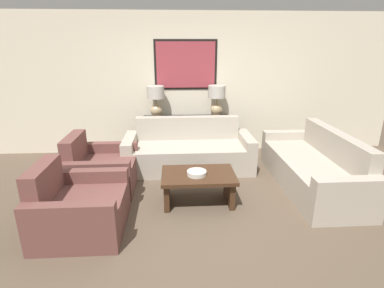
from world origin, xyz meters
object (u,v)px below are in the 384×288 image
object	(u,v)px
coffee_table	(198,182)
decorative_bowl	(197,173)
table_lamp_right	(217,98)
armchair_near_back_wall	(100,170)
table_lamp_left	(156,99)
armchair_near_camera	(79,208)
console_table	(187,136)
couch_by_back_wall	(189,152)
couch_by_side	(313,168)

from	to	relation	value
coffee_table	decorative_bowl	distance (m)	0.16
table_lamp_right	armchair_near_back_wall	size ratio (longest dim) A/B	0.60
table_lamp_left	armchair_near_camera	distance (m)	2.73
console_table	couch_by_back_wall	xyz separation A→B (m)	(0.00, -0.70, -0.08)
console_table	table_lamp_left	distance (m)	0.93
console_table	table_lamp_right	world-z (taller)	table_lamp_right
table_lamp_right	couch_by_side	world-z (taller)	table_lamp_right
armchair_near_camera	table_lamp_right	bearing A→B (deg)	52.02
couch_by_side	armchair_near_camera	size ratio (longest dim) A/B	2.20
coffee_table	decorative_bowl	xyz separation A→B (m)	(-0.03, -0.04, 0.15)
table_lamp_left	couch_by_side	xyz separation A→B (m)	(2.42, -1.54, -0.82)
coffee_table	couch_by_back_wall	bearing A→B (deg)	93.21
table_lamp_right	couch_by_side	distance (m)	2.16
decorative_bowl	armchair_near_camera	distance (m)	1.50
armchair_near_camera	couch_by_back_wall	bearing A→B (deg)	52.50
table_lamp_right	armchair_near_back_wall	bearing A→B (deg)	-144.51
table_lamp_left	decorative_bowl	world-z (taller)	table_lamp_left
console_table	coffee_table	bearing A→B (deg)	-87.95
armchair_near_camera	coffee_table	bearing A→B (deg)	20.98
console_table	coffee_table	distance (m)	1.93
coffee_table	table_lamp_right	bearing A→B (deg)	75.41
couch_by_back_wall	armchair_near_camera	distance (m)	2.24
table_lamp_left	coffee_table	size ratio (longest dim) A/B	0.61
couch_by_back_wall	armchair_near_camera	size ratio (longest dim) A/B	2.20
table_lamp_left	armchair_near_camera	xyz separation A→B (m)	(-0.79, -2.47, -0.83)
table_lamp_right	couch_by_side	bearing A→B (deg)	-50.24
console_table	table_lamp_right	distance (m)	0.93
console_table	couch_by_side	distance (m)	2.40
armchair_near_camera	decorative_bowl	bearing A→B (deg)	19.85
armchair_near_camera	couch_by_side	bearing A→B (deg)	16.29
decorative_bowl	armchair_near_back_wall	world-z (taller)	armchair_near_back_wall
couch_by_back_wall	decorative_bowl	xyz separation A→B (m)	(0.04, -1.27, 0.17)
armchair_near_back_wall	couch_by_side	bearing A→B (deg)	-2.83
table_lamp_left	armchair_near_camera	bearing A→B (deg)	-107.73
couch_by_side	table_lamp_left	bearing A→B (deg)	147.58
console_table	armchair_near_back_wall	xyz separation A→B (m)	(-1.36, -1.38, -0.10)
table_lamp_left	decorative_bowl	bearing A→B (deg)	-72.67
coffee_table	console_table	bearing A→B (deg)	92.05
table_lamp_right	armchair_near_back_wall	xyz separation A→B (m)	(-1.93, -1.38, -0.83)
couch_by_side	decorative_bowl	xyz separation A→B (m)	(-1.80, -0.43, 0.17)
armchair_near_back_wall	table_lamp_right	bearing A→B (deg)	35.49
coffee_table	armchair_near_camera	world-z (taller)	armchair_near_camera
couch_by_back_wall	armchair_near_back_wall	bearing A→B (deg)	-153.56
table_lamp_right	coffee_table	distance (m)	2.15
couch_by_back_wall	armchair_near_back_wall	xyz separation A→B (m)	(-1.36, -0.68, -0.01)
table_lamp_right	couch_by_back_wall	world-z (taller)	table_lamp_right
table_lamp_right	armchair_near_back_wall	world-z (taller)	table_lamp_right
armchair_near_back_wall	armchair_near_camera	world-z (taller)	same
table_lamp_left	armchair_near_back_wall	world-z (taller)	table_lamp_left
couch_by_side	armchair_near_camera	distance (m)	3.34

